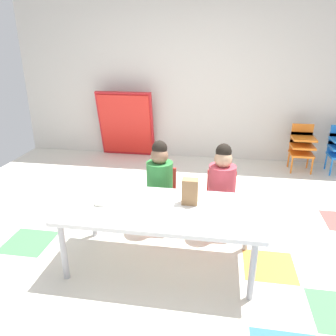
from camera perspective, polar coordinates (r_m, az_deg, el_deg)
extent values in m
cube|color=silver|center=(3.42, 0.95, -10.81)|extent=(5.73, 4.71, 0.02)
cube|color=silver|center=(4.00, -11.03, -5.99)|extent=(0.43, 0.43, 0.00)
cube|color=orange|center=(3.06, 17.26, -16.04)|extent=(0.43, 0.43, 0.00)
cube|color=#478C51|center=(3.49, -23.22, -11.81)|extent=(0.43, 0.43, 0.00)
cube|color=beige|center=(5.26, 4.89, 15.85)|extent=(5.73, 0.10, 2.62)
cube|color=white|center=(2.69, -1.23, -7.23)|extent=(1.62, 0.75, 0.04)
cylinder|color=#B2B2B7|center=(2.79, -17.79, -13.72)|extent=(0.05, 0.05, 0.51)
cylinder|color=#B2B2B7|center=(2.56, 14.54, -16.99)|extent=(0.05, 0.05, 0.51)
cylinder|color=#B2B2B7|center=(3.28, -12.97, -7.64)|extent=(0.05, 0.05, 0.51)
cylinder|color=#B2B2B7|center=(3.08, 13.63, -9.74)|extent=(0.05, 0.05, 0.51)
cube|color=red|center=(3.33, -1.43, -5.63)|extent=(0.32, 0.30, 0.03)
cube|color=red|center=(3.40, -0.99, -2.25)|extent=(0.29, 0.02, 0.30)
cylinder|color=#2D7A38|center=(3.24, -1.46, -2.16)|extent=(0.26, 0.26, 0.38)
sphere|color=#8C664C|center=(3.14, -1.51, 2.19)|extent=(0.17, 0.17, 0.17)
sphere|color=black|center=(3.13, -1.48, 3.47)|extent=(0.15, 0.15, 0.15)
cylinder|color=red|center=(3.32, -4.22, -8.76)|extent=(0.02, 0.02, 0.28)
cylinder|color=red|center=(3.27, 0.62, -9.18)|extent=(0.02, 0.02, 0.28)
cylinder|color=red|center=(3.54, -3.26, -6.68)|extent=(0.02, 0.02, 0.28)
cylinder|color=red|center=(3.49, 1.26, -7.03)|extent=(0.02, 0.02, 0.28)
cube|color=red|center=(3.29, 9.13, -6.33)|extent=(0.32, 0.30, 0.03)
cube|color=red|center=(3.36, 9.30, -2.88)|extent=(0.29, 0.02, 0.30)
cylinder|color=#BF3F4C|center=(3.19, 9.36, -2.83)|extent=(0.29, 0.29, 0.38)
sphere|color=tan|center=(3.09, 9.64, 1.57)|extent=(0.17, 0.17, 0.17)
sphere|color=black|center=(3.08, 9.72, 2.87)|extent=(0.15, 0.15, 0.15)
cylinder|color=red|center=(3.25, 6.44, -9.59)|extent=(0.02, 0.02, 0.28)
cylinder|color=red|center=(3.25, 11.45, -9.87)|extent=(0.02, 0.02, 0.28)
cylinder|color=red|center=(3.47, 6.68, -7.40)|extent=(0.02, 0.02, 0.28)
cylinder|color=red|center=(3.48, 11.33, -7.66)|extent=(0.02, 0.02, 0.28)
cube|color=orange|center=(5.17, 22.27, 2.26)|extent=(0.32, 0.30, 0.03)
cube|color=orange|center=(5.27, 22.10, 3.68)|extent=(0.30, 0.02, 0.18)
cube|color=orange|center=(5.14, 22.46, 3.53)|extent=(0.32, 0.30, 0.03)
cube|color=orange|center=(5.24, 22.28, 4.92)|extent=(0.30, 0.02, 0.18)
cube|color=orange|center=(5.10, 22.64, 4.81)|extent=(0.32, 0.30, 0.03)
cube|color=orange|center=(5.21, 22.46, 6.19)|extent=(0.30, 0.02, 0.18)
cylinder|color=orange|center=(5.06, 20.83, 0.50)|extent=(0.02, 0.02, 0.26)
cylinder|color=orange|center=(5.13, 23.88, 0.32)|extent=(0.02, 0.02, 0.26)
cylinder|color=orange|center=(5.30, 20.33, 1.49)|extent=(0.02, 0.02, 0.26)
cylinder|color=orange|center=(5.36, 23.25, 1.30)|extent=(0.02, 0.02, 0.26)
cylinder|color=blue|center=(5.20, 26.62, 0.15)|extent=(0.02, 0.02, 0.26)
cylinder|color=blue|center=(5.44, 25.88, 1.13)|extent=(0.02, 0.02, 0.26)
cube|color=red|center=(5.41, -7.33, 7.57)|extent=(0.90, 0.28, 1.09)
cube|color=red|center=(5.37, -7.43, 7.48)|extent=(0.83, 0.23, 0.99)
cube|color=#9E754C|center=(2.70, 3.86, -4.13)|extent=(0.13, 0.09, 0.22)
cylinder|color=white|center=(2.77, -11.75, -6.33)|extent=(0.18, 0.18, 0.01)
cylinder|color=white|center=(2.62, 0.92, -7.45)|extent=(0.18, 0.18, 0.01)
torus|color=white|center=(2.76, -11.78, -5.97)|extent=(0.10, 0.10, 0.03)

